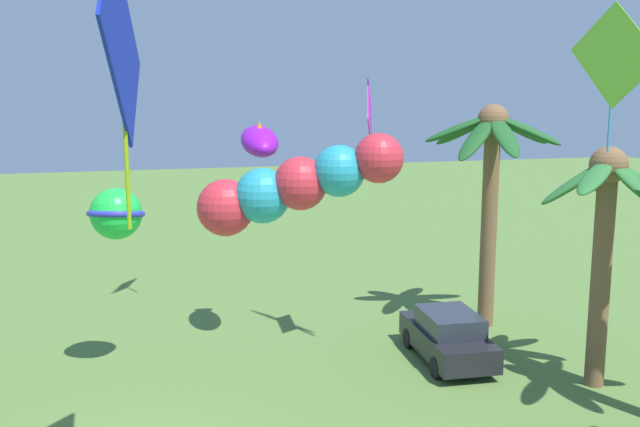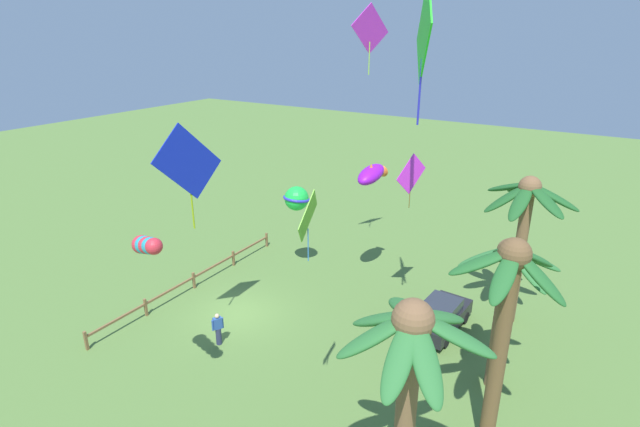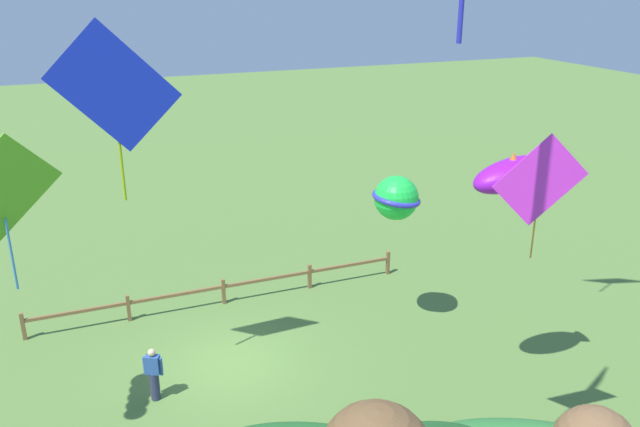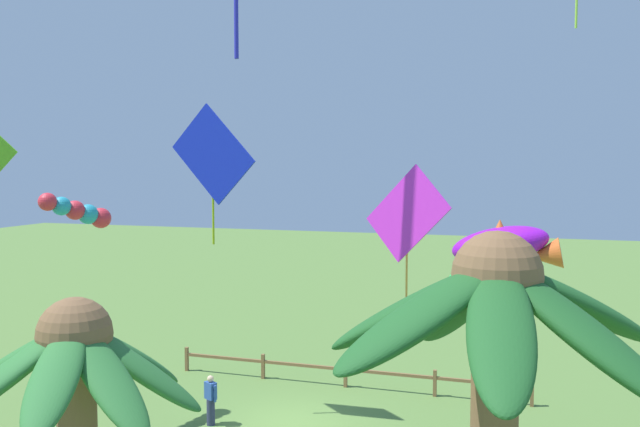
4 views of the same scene
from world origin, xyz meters
TOP-DOWN VIEW (x-y plane):
  - ground_plane at (0.00, 0.00)m, footprint 120.00×120.00m
  - palm_tree_0 at (5.71, 11.14)m, footprint 4.17×4.23m
  - palm_tree_1 at (-1.45, 12.14)m, footprint 3.52×3.59m
  - palm_tree_2 at (1.70, 12.71)m, footprint 3.70×3.56m
  - palm_tree_3 at (-6.71, 11.72)m, footprint 4.09×4.36m
  - rail_fence at (-0.72, -3.86)m, footprint 13.25×0.12m
  - parked_car_0 at (-4.09, 9.07)m, footprint 4.02×1.98m
  - spectator_0 at (2.38, 0.88)m, footprint 0.50×0.38m
  - kite_diamond_0 at (-4.84, 6.83)m, footprint 1.75×0.74m
  - kite_diamond_1 at (-7.97, 2.90)m, footprint 2.37×0.98m
  - kite_diamond_2 at (2.56, 0.20)m, footprint 3.17×0.62m
  - kite_tube_3 at (6.32, 1.94)m, footprint 1.31×2.19m
  - kite_diamond_4 at (4.68, 7.33)m, footprint 1.60×0.41m
  - kite_fish_5 at (-6.57, 4.01)m, footprint 2.53×1.17m
  - kite_diamond_6 at (-1.90, 8.06)m, footprint 3.31×1.78m
  - kite_ball_7 at (-5.46, -0.11)m, footprint 1.96×1.96m

SIDE VIEW (x-z plane):
  - ground_plane at x=0.00m, z-range 0.00..0.00m
  - rail_fence at x=-0.72m, z-range 0.12..1.07m
  - parked_car_0 at x=-4.09m, z-range 0.00..1.51m
  - spectator_0 at x=2.38m, z-range 0.02..1.61m
  - kite_ball_7 at x=-5.46m, z-range 3.89..5.28m
  - palm_tree_1 at x=-1.45m, z-range 1.52..7.96m
  - palm_tree_0 at x=5.71m, z-range 1.73..8.97m
  - palm_tree_2 at x=1.70m, z-range 1.64..9.42m
  - palm_tree_3 at x=-6.71m, z-range 1.88..9.31m
  - kite_fish_5 at x=-6.57m, z-range 5.78..6.97m
  - kite_tube_3 at x=6.32m, z-range 6.16..7.35m
  - kite_diamond_0 at x=-4.84m, z-range 5.90..8.52m
  - kite_diamond_4 at x=4.68m, z-range 7.19..9.45m
  - kite_diamond_2 at x=2.56m, z-range 6.23..10.71m
  - kite_diamond_6 at x=-1.90m, z-range 10.76..15.93m
  - kite_diamond_1 at x=-7.97m, z-range 11.75..15.23m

